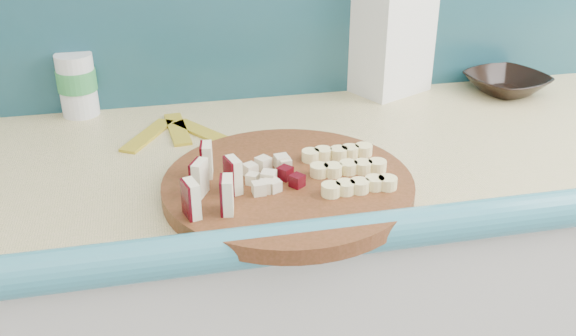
% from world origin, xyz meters
% --- Properties ---
extents(kitchen_counter, '(2.20, 0.63, 0.91)m').
position_xyz_m(kitchen_counter, '(0.10, 1.50, 0.46)').
color(kitchen_counter, beige).
rests_on(kitchen_counter, ground).
extents(cutting_board, '(0.40, 0.40, 0.03)m').
position_xyz_m(cutting_board, '(-0.09, 1.34, 0.92)').
color(cutting_board, '#3F240D').
rests_on(cutting_board, kitchen_counter).
extents(apple_wedges, '(0.09, 0.15, 0.06)m').
position_xyz_m(apple_wedges, '(-0.22, 1.31, 0.96)').
color(apple_wedges, '#EFE8BF').
rests_on(apple_wedges, cutting_board).
extents(apple_chunks, '(0.06, 0.06, 0.02)m').
position_xyz_m(apple_chunks, '(-0.12, 1.34, 0.95)').
color(apple_chunks, beige).
rests_on(apple_chunks, cutting_board).
extents(banana_slices, '(0.13, 0.15, 0.02)m').
position_xyz_m(banana_slices, '(0.00, 1.34, 0.94)').
color(banana_slices, '#F9EB98').
rests_on(banana_slices, cutting_board).
extents(brown_bowl, '(0.21, 0.21, 0.04)m').
position_xyz_m(brown_bowl, '(0.49, 1.69, 0.93)').
color(brown_bowl, black).
rests_on(brown_bowl, kitchen_counter).
extents(flour_bag, '(0.19, 0.17, 0.27)m').
position_xyz_m(flour_bag, '(0.23, 1.76, 1.04)').
color(flour_bag, white).
rests_on(flour_bag, kitchen_counter).
extents(canister, '(0.08, 0.08, 0.13)m').
position_xyz_m(canister, '(-0.44, 1.76, 0.98)').
color(canister, silver).
rests_on(canister, kitchen_counter).
extents(banana_peel, '(0.22, 0.18, 0.01)m').
position_xyz_m(banana_peel, '(-0.26, 1.62, 0.91)').
color(banana_peel, gold).
rests_on(banana_peel, kitchen_counter).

